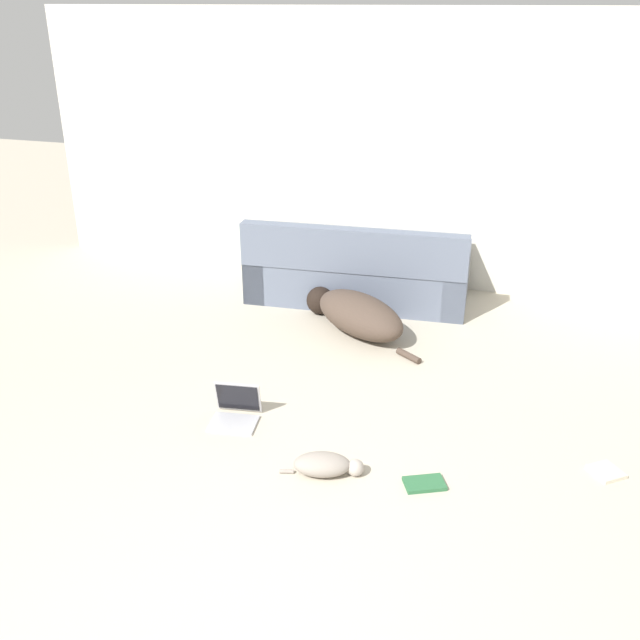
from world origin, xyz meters
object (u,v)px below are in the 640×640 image
(cat, at_px, (326,465))
(laptop_open, at_px, (236,408))
(couch, at_px, (358,274))
(book_cream, at_px, (606,472))
(book_green, at_px, (424,484))
(dog, at_px, (356,314))

(cat, xyz_separation_m, laptop_open, (-0.75, 0.41, 0.01))
(couch, distance_m, cat, 2.70)
(couch, xyz_separation_m, book_cream, (2.08, -2.14, -0.24))
(couch, bearing_deg, book_green, 108.45)
(laptop_open, bearing_deg, dog, 66.93)
(dog, bearing_deg, book_cream, 177.32)
(laptop_open, relative_size, book_green, 1.28)
(cat, relative_size, laptop_open, 1.44)
(dog, bearing_deg, cat, 134.44)
(book_green, relative_size, book_cream, 1.12)
(cat, relative_size, book_cream, 2.06)
(couch, relative_size, laptop_open, 5.92)
(laptop_open, xyz_separation_m, book_cream, (2.32, 0.09, -0.07))
(dog, xyz_separation_m, laptop_open, (-0.41, -1.55, -0.09))
(dog, height_order, book_green, dog)
(couch, distance_m, laptop_open, 2.26)
(book_green, bearing_deg, dog, 115.70)
(book_green, bearing_deg, cat, -173.11)
(cat, height_order, laptop_open, laptop_open)
(dog, distance_m, cat, 1.99)
(couch, height_order, dog, couch)
(dog, bearing_deg, book_green, 150.36)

